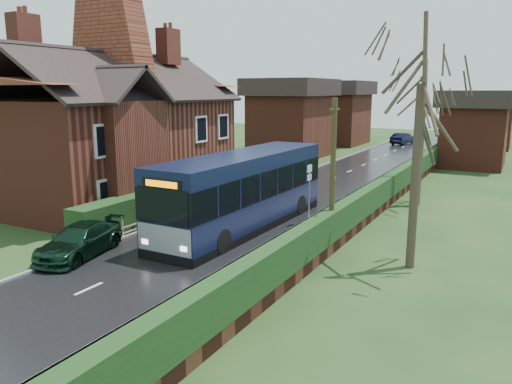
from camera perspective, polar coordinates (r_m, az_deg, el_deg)
The scene contains 18 objects.
ground at distance 22.10m, azimuth -7.18°, elevation -5.69°, with size 140.00×140.00×0.00m, color #3A4F22.
road at distance 30.51m, azimuth 3.74°, elevation -0.78°, with size 6.00×100.00×0.02m, color black.
pavement at distance 29.04m, azimuth 11.39°, elevation -1.50°, with size 2.50×100.00×0.14m, color slate.
kerb_right at distance 29.40m, azimuth 9.15°, elevation -1.26°, with size 0.12×100.00×0.14m, color gray.
kerb_left at distance 31.86m, azimuth -1.26°, elevation -0.15°, with size 0.12×100.00×0.10m, color gray.
front_hedge at distance 28.04m, azimuth -7.82°, elevation -0.31°, with size 1.20×16.00×1.60m, color black.
picket_fence at distance 27.69m, azimuth -6.54°, elevation -1.17°, with size 0.10×16.00×0.90m, color gray, non-canonical shape.
right_wall_hedge at distance 28.45m, azimuth 14.44°, elevation 0.05°, with size 0.60×50.00×1.80m.
brick_house at distance 30.47m, azimuth -15.69°, elevation 7.10°, with size 9.30×14.60×10.30m.
bus at distance 23.71m, azimuth -1.47°, elevation 0.04°, with size 2.96×11.90×3.60m.
car_silver at distance 27.77m, azimuth -3.48°, elevation -0.46°, with size 1.75×4.36×1.48m, color #B7B7BC.
car_green at distance 21.16m, azimuth -19.53°, elevation -5.27°, with size 1.77×4.36×1.27m, color black.
car_distant at distance 63.91m, azimuth 16.43°, elevation 5.88°, with size 1.51×4.32×1.42m, color black.
bus_stop_sign at distance 24.45m, azimuth 6.10°, elevation 0.80°, with size 0.09×0.45×3.00m.
telegraph_pole at distance 19.95m, azimuth 8.74°, elevation 1.74°, with size 0.21×0.81×6.25m.
tree_right_near at distance 18.71m, azimuth 18.48°, elevation 13.08°, with size 4.46×4.46×9.64m.
tree_right_far at distance 29.62m, azimuth 18.68°, elevation 10.87°, with size 4.48×4.48×8.66m.
tree_house_side at distance 37.81m, azimuth -8.61°, elevation 12.79°, with size 4.36×4.36×9.92m.
Camera 1 is at (12.33, -17.14, 6.52)m, focal length 35.00 mm.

